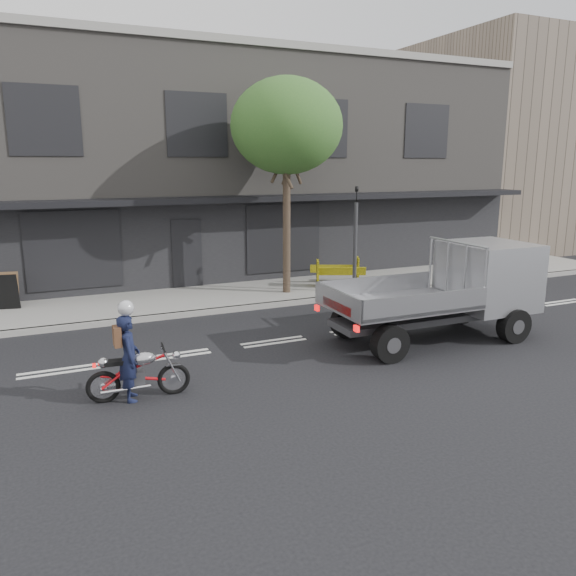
{
  "coord_description": "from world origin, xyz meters",
  "views": [
    {
      "loc": [
        -4.93,
        -11.89,
        4.19
      ],
      "look_at": [
        0.6,
        0.5,
        1.17
      ],
      "focal_mm": 35.0,
      "sensor_mm": 36.0,
      "label": 1
    }
  ],
  "objects_px": {
    "traffic_light_pole": "(355,245)",
    "motorcycle": "(139,373)",
    "construction_barrier": "(341,272)",
    "street_tree": "(287,127)",
    "rider": "(129,358)",
    "flatbed_ute": "(472,281)",
    "sandwich_board": "(6,292)"
  },
  "relations": [
    {
      "from": "flatbed_ute",
      "to": "sandwich_board",
      "type": "bearing_deg",
      "value": 148.31
    },
    {
      "from": "street_tree",
      "to": "rider",
      "type": "distance_m",
      "value": 9.65
    },
    {
      "from": "street_tree",
      "to": "rider",
      "type": "xyz_separation_m",
      "value": [
        -5.85,
        -6.24,
        -4.48
      ]
    },
    {
      "from": "traffic_light_pole",
      "to": "construction_barrier",
      "type": "bearing_deg",
      "value": 85.62
    },
    {
      "from": "flatbed_ute",
      "to": "street_tree",
      "type": "bearing_deg",
      "value": 114.82
    },
    {
      "from": "street_tree",
      "to": "construction_barrier",
      "type": "xyz_separation_m",
      "value": [
        2.07,
        0.13,
        -4.66
      ]
    },
    {
      "from": "construction_barrier",
      "to": "sandwich_board",
      "type": "distance_m",
      "value": 10.24
    },
    {
      "from": "motorcycle",
      "to": "flatbed_ute",
      "type": "relative_size",
      "value": 0.36
    },
    {
      "from": "traffic_light_pole",
      "to": "rider",
      "type": "xyz_separation_m",
      "value": [
        -7.85,
        -5.39,
        -0.86
      ]
    },
    {
      "from": "construction_barrier",
      "to": "street_tree",
      "type": "bearing_deg",
      "value": -176.49
    },
    {
      "from": "traffic_light_pole",
      "to": "rider",
      "type": "relative_size",
      "value": 2.21
    },
    {
      "from": "traffic_light_pole",
      "to": "construction_barrier",
      "type": "xyz_separation_m",
      "value": [
        0.07,
        0.98,
        -1.04
      ]
    },
    {
      "from": "rider",
      "to": "construction_barrier",
      "type": "xyz_separation_m",
      "value": [
        7.92,
        6.36,
        -0.18
      ]
    },
    {
      "from": "motorcycle",
      "to": "sandwich_board",
      "type": "relative_size",
      "value": 1.8
    },
    {
      "from": "traffic_light_pole",
      "to": "sandwich_board",
      "type": "relative_size",
      "value": 3.41
    },
    {
      "from": "traffic_light_pole",
      "to": "motorcycle",
      "type": "relative_size",
      "value": 1.89
    },
    {
      "from": "street_tree",
      "to": "rider",
      "type": "relative_size",
      "value": 4.25
    },
    {
      "from": "motorcycle",
      "to": "construction_barrier",
      "type": "bearing_deg",
      "value": 45.02
    },
    {
      "from": "street_tree",
      "to": "motorcycle",
      "type": "distance_m",
      "value": 9.71
    },
    {
      "from": "construction_barrier",
      "to": "sandwich_board",
      "type": "bearing_deg",
      "value": 174.32
    },
    {
      "from": "rider",
      "to": "construction_barrier",
      "type": "distance_m",
      "value": 10.16
    },
    {
      "from": "flatbed_ute",
      "to": "sandwich_board",
      "type": "height_order",
      "value": "flatbed_ute"
    },
    {
      "from": "motorcycle",
      "to": "flatbed_ute",
      "type": "xyz_separation_m",
      "value": [
        8.21,
        0.62,
        0.88
      ]
    },
    {
      "from": "motorcycle",
      "to": "sandwich_board",
      "type": "distance_m",
      "value": 7.76
    },
    {
      "from": "motorcycle",
      "to": "rider",
      "type": "relative_size",
      "value": 1.16
    },
    {
      "from": "sandwich_board",
      "to": "flatbed_ute",
      "type": "bearing_deg",
      "value": -21.12
    },
    {
      "from": "sandwich_board",
      "to": "motorcycle",
      "type": "bearing_deg",
      "value": -60.53
    },
    {
      "from": "street_tree",
      "to": "flatbed_ute",
      "type": "height_order",
      "value": "street_tree"
    },
    {
      "from": "street_tree",
      "to": "motorcycle",
      "type": "height_order",
      "value": "street_tree"
    },
    {
      "from": "street_tree",
      "to": "flatbed_ute",
      "type": "relative_size",
      "value": 1.3
    },
    {
      "from": "rider",
      "to": "street_tree",
      "type": "bearing_deg",
      "value": -37.45
    },
    {
      "from": "traffic_light_pole",
      "to": "sandwich_board",
      "type": "height_order",
      "value": "traffic_light_pole"
    }
  ]
}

